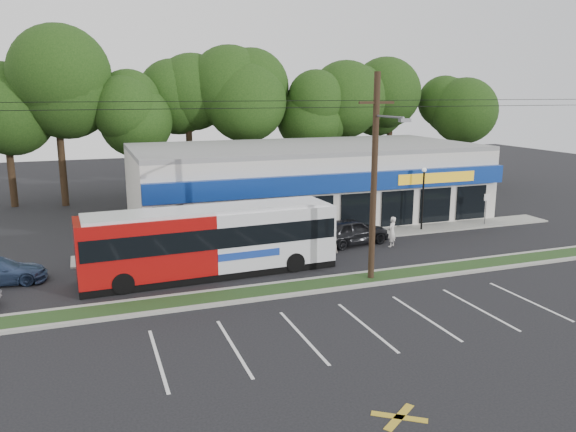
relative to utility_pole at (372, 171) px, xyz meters
The scene contains 14 objects.
ground 6.18m from the utility_pole, 161.89° to the right, with size 120.00×120.00×0.00m, color black.
grass_strip 6.06m from the utility_pole, behind, with size 40.00×1.60×0.12m, color #1E3817.
curb_south 6.10m from the utility_pole, 164.67° to the right, with size 40.00×0.25×0.14m, color #9E9E93.
curb_north 6.12m from the utility_pole, 161.93° to the left, with size 40.00×0.25×0.14m, color #9E9E93.
sidewalk 9.93m from the utility_pole, 74.97° to the left, with size 32.00×2.20×0.10m, color #9E9E93.
strip_mall 15.47m from the utility_pole, 79.90° to the left, with size 25.00×12.55×5.30m.
utility_pole is the anchor object (origin of this frame).
lamp_post 11.67m from the utility_pole, 43.95° to the left, with size 0.30×0.30×4.25m.
sign_post 15.71m from the utility_pole, 30.15° to the left, with size 0.45×0.10×2.23m.
tree_line 25.28m from the utility_pole, 87.33° to the left, with size 46.76×6.76×11.83m.
metrobus 8.68m from the utility_pole, 153.12° to the left, with size 12.93×3.26×3.45m.
car_dark 8.18m from the utility_pole, 70.79° to the left, with size 1.92×4.77×1.62m, color black.
pedestrian_a 8.00m from the utility_pole, 50.09° to the left, with size 0.67×0.44×1.83m, color silver.
pedestrian_b 6.77m from the utility_pole, 87.34° to the left, with size 0.92×0.71×1.89m, color beige.
Camera 1 is at (-9.92, -22.41, 9.06)m, focal length 35.00 mm.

